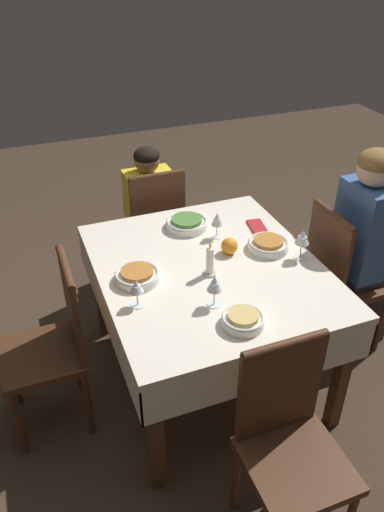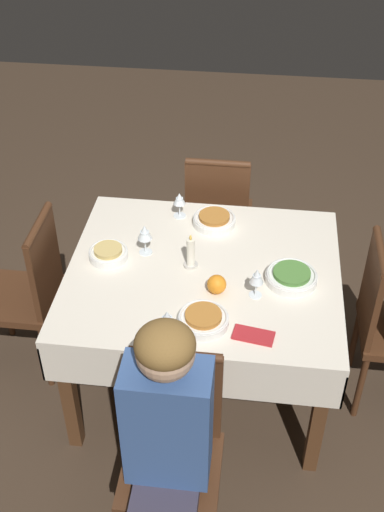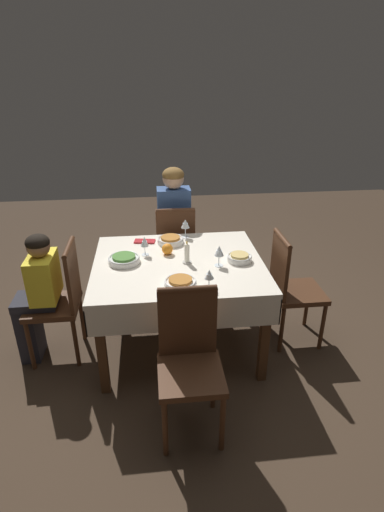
{
  "view_description": "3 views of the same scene",
  "coord_description": "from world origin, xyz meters",
  "px_view_note": "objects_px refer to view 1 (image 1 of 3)",
  "views": [
    {
      "loc": [
        1.84,
        -0.8,
        2.12
      ],
      "look_at": [
        0.03,
        -0.1,
        0.84
      ],
      "focal_mm": 35.0,
      "sensor_mm": 36.0,
      "label": 1
    },
    {
      "loc": [
        -0.22,
        2.22,
        2.59
      ],
      "look_at": [
        0.05,
        0.06,
        0.86
      ],
      "focal_mm": 45.0,
      "sensor_mm": 36.0,
      "label": 2
    },
    {
      "loc": [
        -0.19,
        -2.6,
        2.03
      ],
      "look_at": [
        0.09,
        -0.08,
        0.81
      ],
      "focal_mm": 28.0,
      "sensor_mm": 36.0,
      "label": 3
    }
  ],
  "objects_px": {
    "chair_south": "(54,341)",
    "person_child_yellow": "(147,208)",
    "wine_glass_east": "(215,284)",
    "chair_north": "(339,275)",
    "chair_east": "(289,439)",
    "wine_glass_north": "(303,238)",
    "bowl_east": "(243,319)",
    "wine_glass_west": "(217,220)",
    "orange_fruit": "(229,246)",
    "chair_west": "(154,225)",
    "wine_glass_south": "(137,287)",
    "dining_table": "(208,281)",
    "candle_centerpiece": "(210,262)",
    "person_adult_denim": "(367,241)",
    "napkin_red_folded": "(258,227)",
    "bowl_south": "(137,275)",
    "bowl_west": "(187,223)",
    "bowl_north": "(268,244)"
  },
  "relations": [
    {
      "from": "chair_west",
      "to": "chair_east",
      "type": "distance_m",
      "value": 1.73
    },
    {
      "from": "person_adult_denim",
      "to": "napkin_red_folded",
      "type": "distance_m",
      "value": 0.6
    },
    {
      "from": "chair_north",
      "to": "wine_glass_south",
      "type": "relative_size",
      "value": 6.72
    },
    {
      "from": "chair_south",
      "to": "person_child_yellow",
      "type": "relative_size",
      "value": 0.91
    },
    {
      "from": "dining_table",
      "to": "chair_south",
      "type": "height_order",
      "value": "chair_south"
    },
    {
      "from": "chair_east",
      "to": "bowl_east",
      "type": "height_order",
      "value": "chair_east"
    },
    {
      "from": "chair_south",
      "to": "candle_centerpiece",
      "type": "relative_size",
      "value": 5.27
    },
    {
      "from": "chair_south",
      "to": "bowl_east",
      "type": "distance_m",
      "value": 0.91
    },
    {
      "from": "bowl_west",
      "to": "wine_glass_west",
      "type": "bearing_deg",
      "value": 36.67
    },
    {
      "from": "person_adult_denim",
      "to": "bowl_east",
      "type": "distance_m",
      "value": 1.05
    },
    {
      "from": "chair_west",
      "to": "bowl_north",
      "type": "xyz_separation_m",
      "value": [
        0.83,
        0.36,
        0.26
      ]
    },
    {
      "from": "chair_west",
      "to": "chair_east",
      "type": "bearing_deg",
      "value": 89.76
    },
    {
      "from": "bowl_west",
      "to": "person_child_yellow",
      "type": "bearing_deg",
      "value": -175.47
    },
    {
      "from": "bowl_east",
      "to": "candle_centerpiece",
      "type": "xyz_separation_m",
      "value": [
        -0.38,
        0.01,
        0.04
      ]
    },
    {
      "from": "wine_glass_west",
      "to": "person_child_yellow",
      "type": "bearing_deg",
      "value": -168.22
    },
    {
      "from": "bowl_south",
      "to": "bowl_east",
      "type": "relative_size",
      "value": 1.17
    },
    {
      "from": "person_adult_denim",
      "to": "person_child_yellow",
      "type": "height_order",
      "value": "person_adult_denim"
    },
    {
      "from": "dining_table",
      "to": "chair_west",
      "type": "relative_size",
      "value": 1.35
    },
    {
      "from": "chair_north",
      "to": "wine_glass_west",
      "type": "distance_m",
      "value": 0.77
    },
    {
      "from": "wine_glass_south",
      "to": "wine_glass_east",
      "type": "bearing_deg",
      "value": 69.47
    },
    {
      "from": "wine_glass_east",
      "to": "orange_fruit",
      "type": "xyz_separation_m",
      "value": [
        -0.35,
        0.23,
        -0.07
      ]
    },
    {
      "from": "bowl_south",
      "to": "candle_centerpiece",
      "type": "bearing_deg",
      "value": 77.26
    },
    {
      "from": "person_child_yellow",
      "to": "wine_glass_east",
      "type": "height_order",
      "value": "person_child_yellow"
    },
    {
      "from": "chair_north",
      "to": "wine_glass_east",
      "type": "bearing_deg",
      "value": 106.17
    },
    {
      "from": "dining_table",
      "to": "candle_centerpiece",
      "type": "bearing_deg",
      "value": -19.43
    },
    {
      "from": "bowl_east",
      "to": "chair_east",
      "type": "bearing_deg",
      "value": 0.95
    },
    {
      "from": "chair_south",
      "to": "person_child_yellow",
      "type": "distance_m",
      "value": 1.28
    },
    {
      "from": "chair_west",
      "to": "wine_glass_south",
      "type": "xyz_separation_m",
      "value": [
        1.03,
        -0.39,
        0.33
      ]
    },
    {
      "from": "chair_west",
      "to": "person_adult_denim",
      "type": "relative_size",
      "value": 0.75
    },
    {
      "from": "dining_table",
      "to": "chair_south",
      "type": "relative_size",
      "value": 1.35
    },
    {
      "from": "bowl_west",
      "to": "napkin_red_folded",
      "type": "relative_size",
      "value": 1.3
    },
    {
      "from": "bowl_north",
      "to": "candle_centerpiece",
      "type": "bearing_deg",
      "value": -75.09
    },
    {
      "from": "chair_east",
      "to": "bowl_east",
      "type": "distance_m",
      "value": 0.49
    },
    {
      "from": "bowl_west",
      "to": "bowl_south",
      "type": "distance_m",
      "value": 0.54
    },
    {
      "from": "chair_north",
      "to": "bowl_south",
      "type": "bearing_deg",
      "value": 87.8
    },
    {
      "from": "dining_table",
      "to": "chair_west",
      "type": "height_order",
      "value": "chair_west"
    },
    {
      "from": "chair_north",
      "to": "chair_west",
      "type": "xyz_separation_m",
      "value": [
        -0.89,
        -0.8,
        0.0
      ]
    },
    {
      "from": "bowl_west",
      "to": "wine_glass_south",
      "type": "height_order",
      "value": "wine_glass_south"
    },
    {
      "from": "dining_table",
      "to": "person_child_yellow",
      "type": "bearing_deg",
      "value": -178.95
    },
    {
      "from": "bowl_west",
      "to": "wine_glass_west",
      "type": "xyz_separation_m",
      "value": [
        0.15,
        0.11,
        0.08
      ]
    },
    {
      "from": "wine_glass_north",
      "to": "bowl_east",
      "type": "relative_size",
      "value": 0.88
    },
    {
      "from": "wine_glass_west",
      "to": "orange_fruit",
      "type": "relative_size",
      "value": 1.75
    },
    {
      "from": "chair_south",
      "to": "chair_north",
      "type": "bearing_deg",
      "value": 88.93
    },
    {
      "from": "bowl_north",
      "to": "bowl_west",
      "type": "xyz_separation_m",
      "value": [
        -0.36,
        -0.31,
        -0.0
      ]
    },
    {
      "from": "wine_glass_west",
      "to": "napkin_red_folded",
      "type": "height_order",
      "value": "wine_glass_west"
    },
    {
      "from": "person_child_yellow",
      "to": "orange_fruit",
      "type": "bearing_deg",
      "value": 99.54
    },
    {
      "from": "bowl_south",
      "to": "wine_glass_south",
      "type": "relative_size",
      "value": 1.55
    },
    {
      "from": "chair_north",
      "to": "bowl_south",
      "type": "height_order",
      "value": "chair_north"
    },
    {
      "from": "chair_south",
      "to": "chair_east",
      "type": "distance_m",
      "value": 1.15
    },
    {
      "from": "chair_north",
      "to": "chair_east",
      "type": "distance_m",
      "value": 1.16
    }
  ]
}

